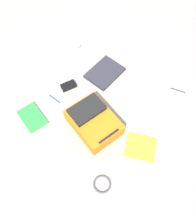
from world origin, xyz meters
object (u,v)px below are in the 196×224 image
at_px(book_red, 32,118).
at_px(pen_blue, 178,90).
at_px(backpack, 93,121).
at_px(computer_mouse, 76,45).
at_px(pen_black, 54,99).
at_px(power_brick, 68,86).
at_px(laptop, 105,73).
at_px(cable_coil, 102,184).
at_px(book_manual, 141,148).

height_order(book_red, pen_blue, book_red).
height_order(backpack, computer_mouse, backpack).
distance_m(backpack, computer_mouse, 0.92).
xyz_separation_m(book_red, pen_black, (-0.26, 0.04, -0.00)).
xyz_separation_m(book_red, power_brick, (-0.43, 0.06, 0.01)).
bearing_deg(backpack, book_red, -64.37).
distance_m(laptop, cable_coil, 1.03).
bearing_deg(cable_coil, backpack, -138.75).
bearing_deg(power_brick, book_red, -8.50).
distance_m(book_manual, cable_coil, 0.42).
xyz_separation_m(book_manual, power_brick, (-0.16, -0.84, 0.01)).
height_order(laptop, computer_mouse, computer_mouse).
xyz_separation_m(backpack, pen_blue, (-0.72, 0.45, -0.07)).
distance_m(computer_mouse, power_brick, 0.51).
height_order(backpack, laptop, backpack).
bearing_deg(pen_black, computer_mouse, -161.33).
bearing_deg(backpack, cable_coil, 41.25).
xyz_separation_m(backpack, laptop, (-0.51, -0.21, -0.06)).
relative_size(book_red, cable_coil, 2.24).
bearing_deg(laptop, book_manual, 53.42).
xyz_separation_m(cable_coil, power_brick, (-0.57, -0.73, 0.01)).
xyz_separation_m(backpack, cable_coil, (0.37, 0.32, -0.07)).
bearing_deg(power_brick, laptop, 147.52).
height_order(laptop, book_red, laptop).
xyz_separation_m(book_manual, pen_blue, (-0.68, 0.02, -0.00)).
xyz_separation_m(computer_mouse, pen_blue, (-0.07, 1.10, -0.02)).
xyz_separation_m(book_manual, computer_mouse, (-0.61, -1.07, 0.01)).
xyz_separation_m(book_red, computer_mouse, (-0.88, -0.17, 0.01)).
distance_m(power_brick, pen_black, 0.18).
bearing_deg(cable_coil, pen_black, -117.60).
distance_m(book_red, power_brick, 0.43).
relative_size(backpack, pen_blue, 3.64).
relative_size(laptop, book_manual, 1.23).
bearing_deg(backpack, computer_mouse, -135.11).
xyz_separation_m(book_red, book_manual, (-0.27, 0.90, -0.00)).
bearing_deg(power_brick, book_manual, 78.92).
xyz_separation_m(cable_coil, pen_black, (-0.40, -0.76, -0.00)).
bearing_deg(pen_black, power_brick, 171.08).
distance_m(backpack, pen_blue, 0.85).
relative_size(book_red, power_brick, 2.27).
bearing_deg(pen_black, cable_coil, 62.40).
bearing_deg(pen_black, laptop, 155.09).
distance_m(laptop, power_brick, 0.37).
bearing_deg(book_red, book_manual, 106.43).
xyz_separation_m(book_red, cable_coil, (0.14, 0.80, -0.00)).
bearing_deg(laptop, computer_mouse, -107.41).
height_order(book_manual, cable_coil, book_manual).
bearing_deg(pen_blue, power_brick, -59.09).
relative_size(book_red, computer_mouse, 3.12).
height_order(backpack, book_red, backpack).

